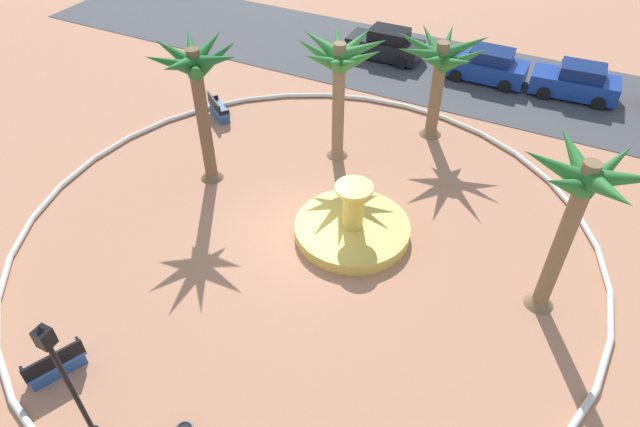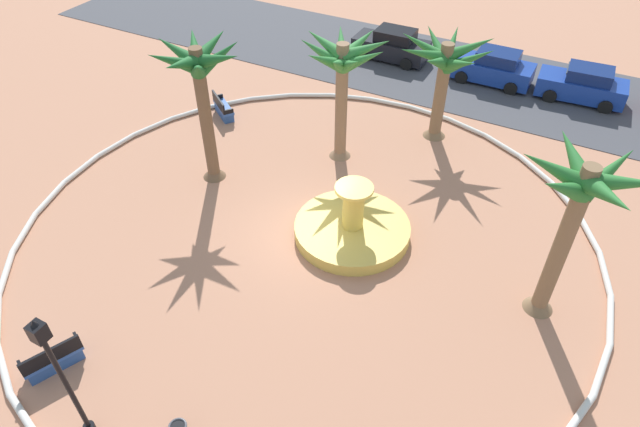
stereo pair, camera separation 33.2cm
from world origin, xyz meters
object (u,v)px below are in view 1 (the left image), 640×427
Objects in this scene: palm_tree_near_fountain at (339,69)px; bench_west at (56,365)px; palm_tree_by_curb at (197,80)px; parked_car_third at (576,82)px; parked_car_second at (486,66)px; fountain at (352,228)px; parked_car_leftmost at (385,45)px; palm_tree_mid_plaza at (578,203)px; lamppost at (66,378)px; bench_east at (219,110)px; palm_tree_far_side at (440,64)px.

bench_west is (-2.30, -12.95, -3.57)m from palm_tree_near_fountain.
palm_tree_by_curb is 1.38× the size of parked_car_third.
palm_tree_by_curb is 15.58m from parked_car_second.
fountain is 10.04m from bench_west.
parked_car_leftmost and parked_car_third have the same top height.
palm_tree_mid_plaza is at bearing -85.97° from parked_car_third.
palm_tree_by_curb is 13.85m from parked_car_leftmost.
palm_tree_by_curb is 10.99m from lamppost.
palm_tree_mid_plaza is at bearing -69.38° from parked_car_second.
bench_east is (-6.20, 0.34, -3.57)m from palm_tree_near_fountain.
palm_tree_near_fountain is 10.70m from parked_car_second.
bench_east is 13.85m from bench_west.
parked_car_leftmost is 9.75m from parked_car_third.
palm_tree_far_side reaches higher than parked_car_second.
parked_car_leftmost and parked_car_second have the same top height.
palm_tree_by_curb reaches higher than palm_tree_mid_plaza.
bench_west is at bearing -105.14° from parked_car_second.
fountain is at bearing -92.82° from palm_tree_far_side.
parked_car_third reaches higher than bench_west.
parked_car_leftmost is (4.48, 9.24, 0.43)m from bench_east.
parked_car_second is (3.77, 9.51, -3.14)m from palm_tree_near_fountain.
palm_tree_by_curb reaches higher than palm_tree_near_fountain.
parked_car_leftmost is (0.58, 22.53, 0.43)m from bench_west.
palm_tree_by_curb reaches higher than fountain.
palm_tree_mid_plaza is 14.64m from bench_west.
palm_tree_far_side is at bearing -97.78° from parked_car_second.
palm_tree_far_side is 8.53m from parked_car_third.
fountain is 10.31m from lamppost.
palm_tree_mid_plaza is 1.27× the size of lamppost.
palm_tree_mid_plaza is 9.94m from palm_tree_far_side.
palm_tree_near_fountain is 12.99m from parked_car_third.
lamppost is at bearing -133.93° from palm_tree_mid_plaza.
fountain reaches higher than bench_west.
parked_car_third is (8.08, 23.59, -1.81)m from lamppost.
bench_west is 0.41× the size of parked_car_third.
parked_car_third is (4.26, 0.20, 0.00)m from parked_car_second.
palm_tree_by_curb is at bearing -58.72° from bench_east.
parked_car_leftmost is (-1.67, 23.45, -1.81)m from lamppost.
palm_tree_near_fountain is at bearing 79.91° from bench_west.
palm_tree_by_curb is at bearing 175.50° from fountain.
palm_tree_far_side is 1.12× the size of parked_car_leftmost.
palm_tree_near_fountain is 10.07m from palm_tree_mid_plaza.
bench_west is at bearing -107.80° from palm_tree_far_side.
parked_car_second is (0.84, 6.15, -2.52)m from palm_tree_far_side.
palm_tree_by_curb reaches higher than palm_tree_far_side.
palm_tree_near_fountain is (-2.56, 4.17, 3.61)m from fountain.
parked_car_third is (-1.00, 14.17, -3.26)m from palm_tree_mid_plaza.
parked_car_second is at bearing 84.94° from fountain.
palm_tree_mid_plaza is 16.38m from bench_east.
fountain is at bearing -58.43° from palm_tree_near_fountain.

